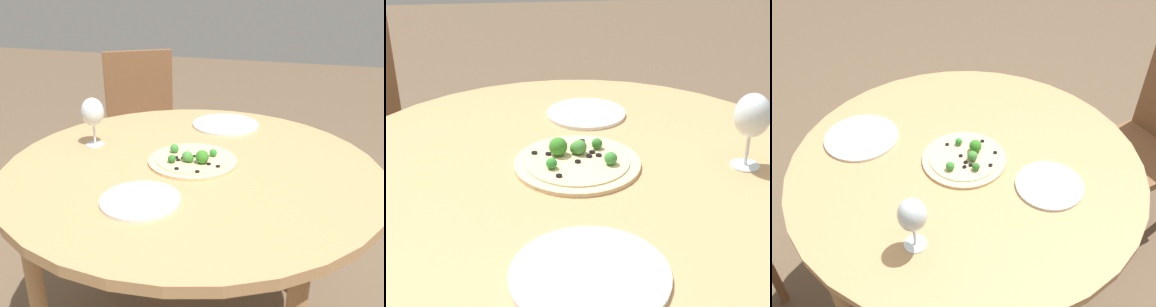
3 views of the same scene
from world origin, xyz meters
TOP-DOWN VIEW (x-y plane):
  - dining_table at (0.00, 0.00)m, footprint 1.20×1.20m
  - chair at (0.55, -0.88)m, footprint 0.55×0.55m
  - pizza at (0.00, -0.00)m, footprint 0.29×0.29m
  - wine_glass at (0.38, -0.05)m, footprint 0.08×0.08m
  - plate_near at (-0.02, -0.40)m, footprint 0.26×0.26m
  - plate_far at (0.06, 0.29)m, footprint 0.22×0.22m

SIDE VIEW (x-z plane):
  - chair at x=0.55m, z-range 0.02..0.96m
  - dining_table at x=0.00m, z-range 0.31..1.07m
  - plate_near at x=-0.02m, z-range 0.76..0.77m
  - plate_far at x=0.06m, z-range 0.76..0.77m
  - pizza at x=0.00m, z-range 0.74..0.80m
  - wine_glass at x=0.38m, z-range 0.79..0.96m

